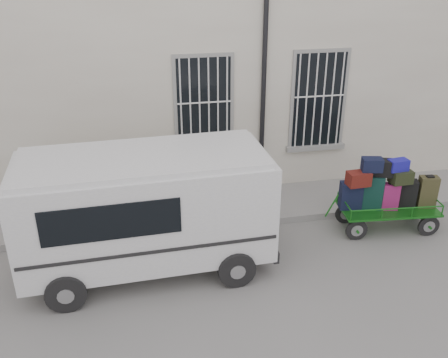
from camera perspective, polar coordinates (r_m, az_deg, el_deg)
name	(u,v)px	position (r m, az deg, el deg)	size (l,w,h in m)	color
ground	(251,264)	(9.69, 3.06, -9.70)	(80.00, 80.00, 0.00)	slate
building	(204,51)	(13.57, -2.34, 14.45)	(24.00, 5.15, 6.00)	beige
sidewalk	(228,207)	(11.48, 0.45, -3.20)	(24.00, 1.70, 0.15)	gray
luggage_cart	(386,193)	(10.89, 18.03, -1.53)	(2.40, 1.08, 1.67)	black
van	(145,206)	(9.05, -9.00, -3.04)	(4.60, 2.21, 2.28)	silver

